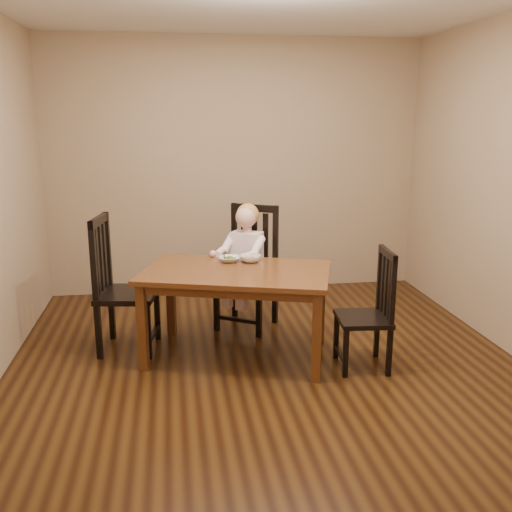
{
  "coord_description": "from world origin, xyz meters",
  "views": [
    {
      "loc": [
        -0.7,
        -4.13,
        1.9
      ],
      "look_at": [
        -0.04,
        0.25,
        0.8
      ],
      "focal_mm": 40.0,
      "sensor_mm": 36.0,
      "label": 1
    }
  ],
  "objects": [
    {
      "name": "dining_table",
      "position": [
        -0.21,
        0.15,
        0.64
      ],
      "size": [
        1.64,
        1.26,
        0.72
      ],
      "rotation": [
        0.0,
        0.0,
        -0.3
      ],
      "color": "#492C11",
      "rests_on": "room"
    },
    {
      "name": "toddler",
      "position": [
        -0.05,
        0.79,
        0.69
      ],
      "size": [
        0.53,
        0.56,
        0.61
      ],
      "primitive_type": null,
      "rotation": [
        0.0,
        0.0,
        2.59
      ],
      "color": "white",
      "rests_on": "chair_child"
    },
    {
      "name": "room",
      "position": [
        0.0,
        0.0,
        1.35
      ],
      "size": [
        4.01,
        4.01,
        2.71
      ],
      "color": "#3F250D",
      "rests_on": "ground"
    },
    {
      "name": "chair_right",
      "position": [
        0.76,
        -0.2,
        0.45
      ],
      "size": [
        0.42,
        0.43,
        0.93
      ],
      "rotation": [
        0.0,
        0.0,
        1.49
      ],
      "color": "black",
      "rests_on": "room"
    },
    {
      "name": "chair_child",
      "position": [
        -0.02,
        0.84,
        0.53
      ],
      "size": [
        0.65,
        0.64,
        1.11
      ],
      "rotation": [
        0.0,
        0.0,
        2.59
      ],
      "color": "black",
      "rests_on": "room"
    },
    {
      "name": "bowl_peas",
      "position": [
        -0.24,
        0.41,
        0.74
      ],
      "size": [
        0.18,
        0.18,
        0.04
      ],
      "primitive_type": "imported",
      "rotation": [
        0.0,
        0.0,
        -0.06
      ],
      "color": "silver",
      "rests_on": "dining_table"
    },
    {
      "name": "bowl_veg",
      "position": [
        -0.07,
        0.38,
        0.75
      ],
      "size": [
        0.23,
        0.23,
        0.06
      ],
      "primitive_type": "imported",
      "rotation": [
        0.0,
        0.0,
        -0.35
      ],
      "color": "silver",
      "rests_on": "dining_table"
    },
    {
      "name": "fork",
      "position": [
        -0.28,
        0.4,
        0.77
      ],
      "size": [
        0.03,
        0.13,
        0.05
      ],
      "rotation": [
        0.0,
        0.0,
        -0.02
      ],
      "color": "silver",
      "rests_on": "bowl_peas"
    },
    {
      "name": "chair_left",
      "position": [
        -1.14,
        0.44,
        0.54
      ],
      "size": [
        0.53,
        0.55,
        1.12
      ],
      "rotation": [
        0.0,
        0.0,
        -1.73
      ],
      "color": "black",
      "rests_on": "room"
    }
  ]
}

